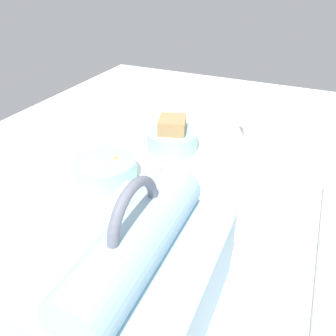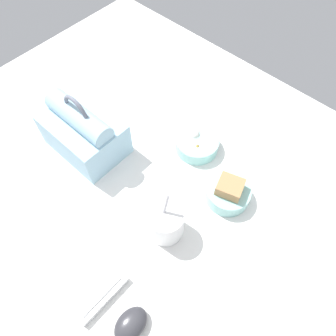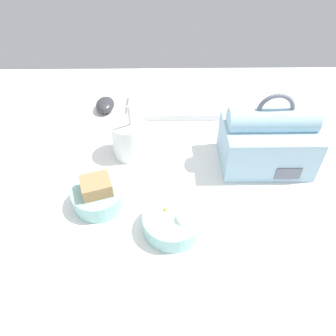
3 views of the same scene
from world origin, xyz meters
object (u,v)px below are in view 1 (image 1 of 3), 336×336
(bento_bowl_snacks, at_px, (105,168))
(bento_bowl_sandwich, at_px, (172,137))
(lunch_bag, at_px, (139,280))
(soup_cup, at_px, (245,157))

(bento_bowl_snacks, bearing_deg, bento_bowl_sandwich, 156.74)
(bento_bowl_sandwich, relative_size, bento_bowl_snacks, 0.92)
(bento_bowl_sandwich, bearing_deg, bento_bowl_snacks, -23.26)
(lunch_bag, bearing_deg, soup_cup, 173.50)
(soup_cup, bearing_deg, lunch_bag, -6.50)
(lunch_bag, distance_m, soup_cup, 0.33)
(lunch_bag, height_order, bento_bowl_sandwich, lunch_bag)
(lunch_bag, distance_m, bento_bowl_snacks, 0.31)
(bento_bowl_sandwich, bearing_deg, soup_cup, 71.63)
(soup_cup, xyz_separation_m, bento_bowl_sandwich, (-0.06, -0.17, -0.02))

